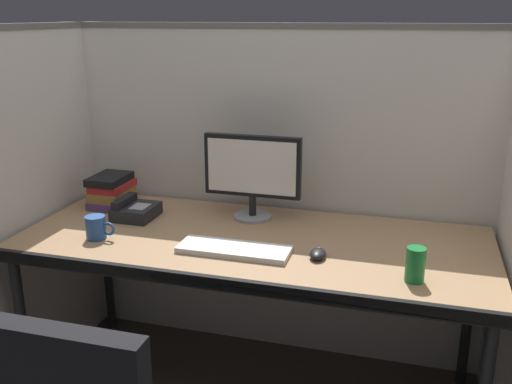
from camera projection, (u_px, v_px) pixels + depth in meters
The scene contains 10 objects.
cubicle_partition_rear at pixel (279, 195), 2.73m from camera, with size 2.21×0.06×1.57m.
cubicle_partition_left at pixel (26, 212), 2.49m from camera, with size 0.06×1.41×1.57m.
desk at pixel (252, 250), 2.34m from camera, with size 1.90×0.80×0.74m.
monitor_center at pixel (252, 171), 2.50m from camera, with size 0.43×0.17×0.37m.
keyboard_main at pixel (234, 249), 2.19m from camera, with size 0.43×0.15×0.02m, color silver.
computer_mouse at pixel (318, 254), 2.14m from camera, with size 0.06×0.10×0.04m.
book_stack at pixel (111, 190), 2.72m from camera, with size 0.16×0.23×0.15m.
desk_phone at pixel (135, 210), 2.56m from camera, with size 0.17×0.19×0.09m.
coffee_mug at pixel (97, 228), 2.32m from camera, with size 0.13×0.08×0.09m.
soda_can at pixel (415, 265), 1.94m from camera, with size 0.07×0.07×0.12m, color #197233.
Camera 1 is at (0.61, -1.79, 1.61)m, focal length 40.40 mm.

